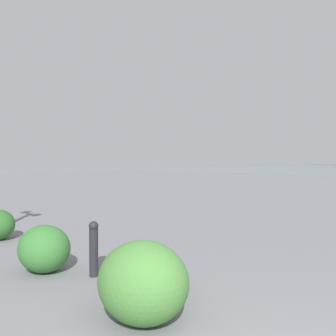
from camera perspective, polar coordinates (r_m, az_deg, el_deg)
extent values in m
cylinder|color=#232328|center=(5.15, -11.63, -12.93)|extent=(0.12, 0.12, 0.65)
sphere|color=#232328|center=(5.07, -11.66, -8.93)|extent=(0.13, 0.13, 0.13)
ellipsoid|color=#477F38|center=(3.72, -3.95, -17.47)|extent=(0.95, 0.86, 0.81)
ellipsoid|color=#2D6628|center=(4.57, -2.67, -15.21)|extent=(0.70, 0.63, 0.59)
ellipsoid|color=#387533|center=(5.51, -18.92, -11.94)|extent=(0.78, 0.70, 0.66)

